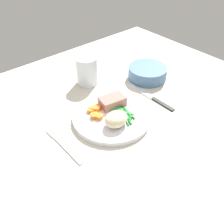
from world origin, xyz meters
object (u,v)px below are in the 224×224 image
(knife, at_px, (151,97))
(salad_bowl, at_px, (147,72))
(dinner_plate, at_px, (112,117))
(meat_portion, at_px, (112,101))
(water_glass, at_px, (87,72))
(fork, at_px, (64,146))

(knife, distance_m, salad_bowl, 0.13)
(dinner_plate, relative_size, meat_portion, 3.03)
(knife, xyz_separation_m, water_glass, (-0.11, 0.21, 0.04))
(meat_portion, xyz_separation_m, fork, (-0.21, -0.04, -0.03))
(dinner_plate, xyz_separation_m, water_glass, (0.07, 0.21, 0.04))
(knife, bearing_deg, water_glass, 116.30)
(dinner_plate, xyz_separation_m, salad_bowl, (0.25, 0.09, 0.02))
(dinner_plate, height_order, meat_portion, meat_portion)
(knife, relative_size, salad_bowl, 1.45)
(meat_portion, distance_m, knife, 0.15)
(meat_portion, height_order, salad_bowl, salad_bowl)
(dinner_plate, distance_m, meat_portion, 0.05)
(fork, bearing_deg, meat_portion, 9.91)
(meat_portion, height_order, fork, meat_portion)
(dinner_plate, distance_m, salad_bowl, 0.27)
(knife, relative_size, water_glass, 2.02)
(dinner_plate, bearing_deg, water_glass, 72.91)
(dinner_plate, bearing_deg, knife, -0.95)
(meat_portion, xyz_separation_m, knife, (0.14, -0.04, -0.03))
(water_glass, xyz_separation_m, salad_bowl, (0.19, -0.12, -0.02))
(knife, bearing_deg, fork, 179.90)
(water_glass, distance_m, salad_bowl, 0.22)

